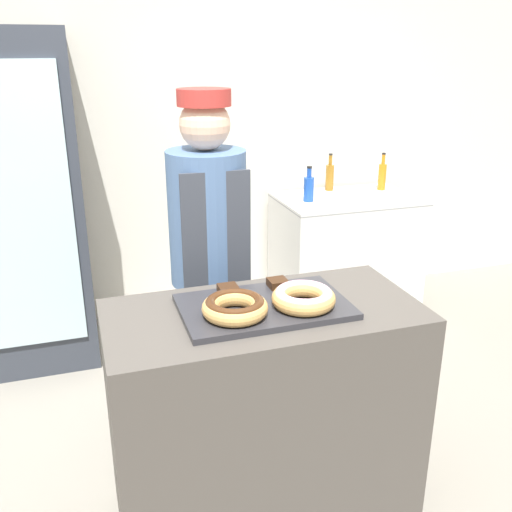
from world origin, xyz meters
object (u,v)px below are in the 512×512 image
at_px(beverage_fridge, 24,205).
at_px(brownie_back_right, 278,283).
at_px(bottle_amber, 330,176).
at_px(donut_light_glaze, 304,297).
at_px(brownie_back_left, 228,289).
at_px(baker_person, 209,265).
at_px(chest_freezer, 345,254).
at_px(serving_tray, 264,307).
at_px(bottle_blue, 309,188).
at_px(bottle_orange, 382,176).
at_px(donut_chocolate_glaze, 235,306).

bearing_deg(beverage_fridge, brownie_back_right, -56.97).
bearing_deg(bottle_amber, donut_light_glaze, -117.35).
distance_m(donut_light_glaze, beverage_fridge, 2.08).
distance_m(brownie_back_left, baker_person, 0.49).
distance_m(donut_light_glaze, brownie_back_left, 0.31).
relative_size(baker_person, chest_freezer, 1.73).
distance_m(serving_tray, baker_person, 0.62).
xyz_separation_m(brownie_back_left, bottle_blue, (1.01, 1.58, -0.03)).
xyz_separation_m(donut_light_glaze, brownie_back_left, (-0.24, 0.20, -0.02)).
bearing_deg(donut_light_glaze, baker_person, 106.07).
relative_size(serving_tray, baker_person, 0.37).
xyz_separation_m(brownie_back_left, bottle_amber, (1.28, 1.83, -0.01)).
xyz_separation_m(baker_person, bottle_blue, (0.97, 1.10, 0.05)).
distance_m(serving_tray, brownie_back_left, 0.17).
distance_m(brownie_back_right, bottle_orange, 2.26).
bearing_deg(beverage_fridge, bottle_amber, 6.47).
height_order(bottle_amber, bottle_blue, bottle_amber).
relative_size(bottle_amber, bottle_orange, 0.99).
xyz_separation_m(beverage_fridge, chest_freezer, (2.15, 0.01, -0.55)).
height_order(chest_freezer, bottle_blue, bottle_blue).
xyz_separation_m(bottle_amber, bottle_orange, (0.38, -0.10, 0.00)).
bearing_deg(bottle_orange, donut_chocolate_glaze, -131.36).
distance_m(serving_tray, beverage_fridge, 1.96).
height_order(baker_person, bottle_amber, baker_person).
relative_size(brownie_back_right, bottle_blue, 0.30).
bearing_deg(baker_person, bottle_orange, 37.40).
xyz_separation_m(donut_chocolate_glaze, chest_freezer, (1.35, 1.80, -0.57)).
xyz_separation_m(brownie_back_left, brownie_back_right, (0.21, 0.00, 0.00)).
bearing_deg(bottle_orange, serving_tray, -130.01).
height_order(serving_tray, baker_person, baker_person).
relative_size(brownie_back_right, bottle_orange, 0.27).
xyz_separation_m(donut_light_glaze, baker_person, (-0.20, 0.68, -0.10)).
xyz_separation_m(donut_light_glaze, brownie_back_right, (-0.03, 0.20, -0.02)).
relative_size(baker_person, bottle_orange, 6.20).
distance_m(bottle_orange, bottle_blue, 0.67).
bearing_deg(bottle_amber, donut_chocolate_glaze, -122.93).
xyz_separation_m(baker_person, bottle_amber, (1.25, 1.35, 0.06)).
bearing_deg(donut_light_glaze, bottle_amber, 62.65).
bearing_deg(brownie_back_right, baker_person, 109.13).
height_order(donut_chocolate_glaze, baker_person, baker_person).
bearing_deg(bottle_amber, chest_freezer, -80.59).
xyz_separation_m(donut_chocolate_glaze, donut_light_glaze, (0.26, 0.00, 0.00)).
distance_m(brownie_back_left, bottle_amber, 2.24).
xyz_separation_m(donut_light_glaze, beverage_fridge, (-1.06, 1.79, -0.02)).
xyz_separation_m(donut_chocolate_glaze, bottle_orange, (1.69, 1.92, -0.03)).
height_order(brownie_back_left, bottle_orange, bottle_orange).
height_order(brownie_back_right, baker_person, baker_person).
xyz_separation_m(serving_tray, donut_chocolate_glaze, (-0.13, -0.06, 0.05)).
height_order(beverage_fridge, bottle_blue, beverage_fridge).
xyz_separation_m(brownie_back_left, bottle_orange, (1.66, 1.72, -0.01)).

